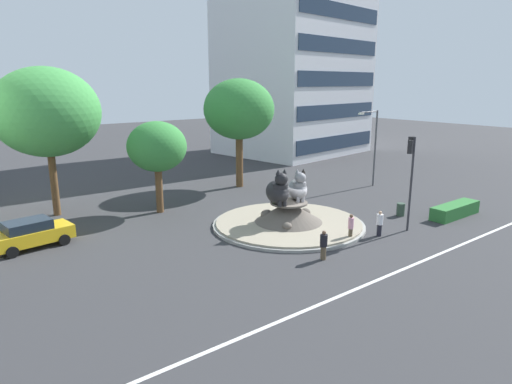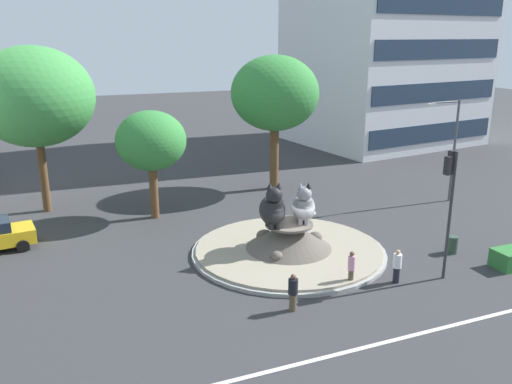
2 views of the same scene
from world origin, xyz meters
The scene contains 17 objects.
ground_plane centered at (0.00, 0.00, 0.00)m, with size 160.00×160.00×0.00m, color #333335.
lane_centreline centered at (0.00, -8.84, 0.00)m, with size 112.00×0.20×0.01m, color silver.
roundabout_island centered at (0.00, 0.01, 0.55)m, with size 9.93×9.93×1.62m.
cat_statue_black centered at (-0.88, 0.06, 2.48)m, with size 1.85×2.32×2.35m.
cat_statue_grey centered at (0.83, 0.03, 2.41)m, with size 1.97×2.20×2.16m.
traffic_light_mast centered at (5.25, -5.28, 4.32)m, with size 0.71×0.57×5.95m.
office_tower centered at (22.05, 23.76, 15.25)m, with size 18.49×16.31×30.50m.
clipped_hedge_strip centered at (10.60, -5.62, 0.45)m, with size 4.56×1.20×0.90m, color #2D7033.
broadleaf_tree_behind_island centered at (4.21, 11.26, 6.85)m, with size 6.16×6.16×9.51m.
second_tree_near_tower centered at (-5.18, 8.13, 4.75)m, with size 4.16×4.16×6.56m.
third_tree_left centered at (-11.28, 11.97, 7.20)m, with size 7.09×7.09×10.23m.
streetlight_arm centered at (13.65, 4.03, 4.01)m, with size 2.54×0.24×6.78m.
pedestrian_black_shirt centered at (-2.42, -5.44, 0.84)m, with size 0.40×0.40×1.61m.
pedestrian_pink_shirt centered at (0.96, -4.41, 0.88)m, with size 0.32×0.32×1.65m.
pedestrian_white_shirt centered at (3.04, -4.91, 0.82)m, with size 0.39×0.39×1.58m.
hatchback_near_shophouse centered at (-14.18, 6.03, 0.85)m, with size 4.41×2.43×1.63m.
litter_bin centered at (7.77, -3.16, 0.45)m, with size 0.56×0.56×0.90m.
Camera 1 is at (-19.02, -20.89, 9.19)m, focal length 31.57 mm.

